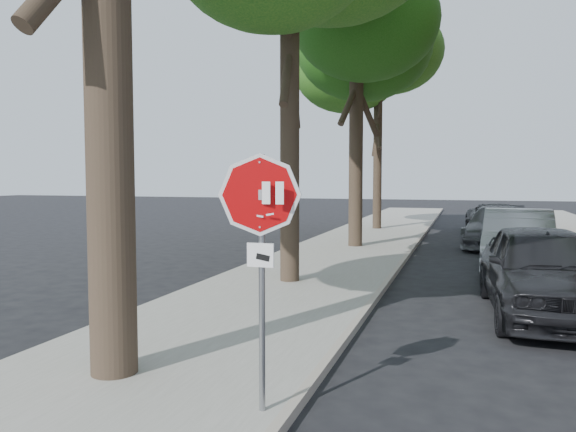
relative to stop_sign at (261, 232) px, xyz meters
The scene contains 11 objects.
ground 2.07m from the stop_sign, ahead, with size 120.00×120.00×0.00m, color black.
sidewalk_left 12.31m from the stop_sign, 98.51° to the left, with size 4.00×55.00×0.12m, color gray.
curb_left 12.17m from the stop_sign, 88.81° to the left, with size 0.12×55.00×0.13m, color #9E9384.
curb_right 13.03m from the stop_sign, 68.86° to the left, with size 0.12×55.00×0.13m, color #9E9384.
stop_sign is the anchor object (origin of this frame).
tree_mid_b 15.48m from the stop_sign, 96.95° to the left, with size 5.88×5.46×10.36m.
tree_far 21.88m from the stop_sign, 95.46° to the left, with size 5.29×4.91×9.33m.
car_a 6.66m from the stop_sign, 59.81° to the left, with size 1.96×4.88×1.66m, color black.
car_b 11.44m from the stop_sign, 73.15° to the left, with size 1.73×4.96×1.63m, color #A8A9B0.
car_c 16.51m from the stop_sign, 79.46° to the left, with size 2.04×5.03×1.46m, color #4B4C50.
car_d 21.68m from the stop_sign, 81.23° to the left, with size 2.20×4.78×1.33m, color black.
Camera 1 is at (1.23, -5.23, 2.49)m, focal length 35.00 mm.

